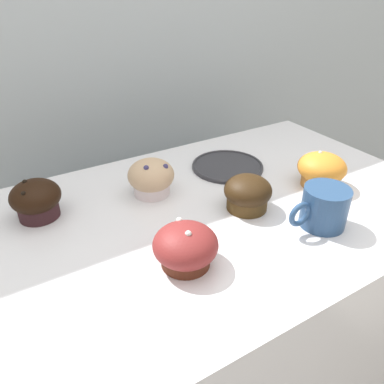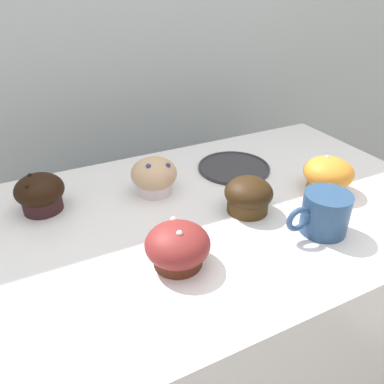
{
  "view_description": "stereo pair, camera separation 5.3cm",
  "coord_description": "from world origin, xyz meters",
  "px_view_note": "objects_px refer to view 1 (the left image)",
  "views": [
    {
      "loc": [
        -0.41,
        -0.55,
        1.34
      ],
      "look_at": [
        -0.07,
        0.01,
        0.95
      ],
      "focal_mm": 35.0,
      "sensor_mm": 36.0,
      "label": 1
    },
    {
      "loc": [
        -0.36,
        -0.58,
        1.34
      ],
      "look_at": [
        -0.07,
        0.01,
        0.95
      ],
      "focal_mm": 35.0,
      "sensor_mm": 36.0,
      "label": 2
    }
  ],
  "objects_px": {
    "coffee_cup": "(324,206)",
    "muffin_back_right": "(248,193)",
    "muffin_front_right": "(36,199)",
    "serving_plate": "(227,166)",
    "muffin_front_center": "(151,178)",
    "muffin_back_left": "(185,247)",
    "muffin_front_left": "(321,170)"
  },
  "relations": [
    {
      "from": "coffee_cup",
      "to": "muffin_back_right",
      "type": "bearing_deg",
      "value": 125.56
    },
    {
      "from": "muffin_front_right",
      "to": "serving_plate",
      "type": "bearing_deg",
      "value": -2.27
    },
    {
      "from": "muffin_front_center",
      "to": "muffin_front_right",
      "type": "distance_m",
      "value": 0.24
    },
    {
      "from": "muffin_back_right",
      "to": "muffin_front_right",
      "type": "bearing_deg",
      "value": 153.09
    },
    {
      "from": "muffin_front_center",
      "to": "muffin_back_left",
      "type": "relative_size",
      "value": 0.93
    },
    {
      "from": "muffin_front_right",
      "to": "serving_plate",
      "type": "height_order",
      "value": "muffin_front_right"
    },
    {
      "from": "muffin_back_right",
      "to": "muffin_front_right",
      "type": "distance_m",
      "value": 0.43
    },
    {
      "from": "muffin_front_right",
      "to": "coffee_cup",
      "type": "height_order",
      "value": "muffin_front_right"
    },
    {
      "from": "muffin_front_left",
      "to": "muffin_front_right",
      "type": "xyz_separation_m",
      "value": [
        -0.59,
        0.2,
        0.0
      ]
    },
    {
      "from": "muffin_back_left",
      "to": "muffin_front_left",
      "type": "xyz_separation_m",
      "value": [
        0.41,
        0.08,
        0.0
      ]
    },
    {
      "from": "muffin_back_right",
      "to": "muffin_front_left",
      "type": "relative_size",
      "value": 0.91
    },
    {
      "from": "muffin_back_right",
      "to": "coffee_cup",
      "type": "distance_m",
      "value": 0.15
    },
    {
      "from": "coffee_cup",
      "to": "serving_plate",
      "type": "distance_m",
      "value": 0.3
    },
    {
      "from": "muffin_front_center",
      "to": "muffin_back_left",
      "type": "height_order",
      "value": "muffin_front_center"
    },
    {
      "from": "muffin_back_left",
      "to": "muffin_front_left",
      "type": "relative_size",
      "value": 1.01
    },
    {
      "from": "muffin_front_center",
      "to": "muffin_back_left",
      "type": "xyz_separation_m",
      "value": [
        -0.05,
        -0.25,
        -0.0
      ]
    },
    {
      "from": "muffin_front_center",
      "to": "muffin_front_right",
      "type": "bearing_deg",
      "value": 171.57
    },
    {
      "from": "muffin_back_right",
      "to": "coffee_cup",
      "type": "bearing_deg",
      "value": -54.44
    },
    {
      "from": "muffin_front_center",
      "to": "serving_plate",
      "type": "height_order",
      "value": "muffin_front_center"
    },
    {
      "from": "muffin_front_center",
      "to": "coffee_cup",
      "type": "xyz_separation_m",
      "value": [
        0.23,
        -0.28,
        0.0
      ]
    },
    {
      "from": "muffin_back_right",
      "to": "serving_plate",
      "type": "xyz_separation_m",
      "value": [
        0.08,
        0.18,
        -0.03
      ]
    },
    {
      "from": "muffin_back_left",
      "to": "muffin_front_left",
      "type": "bearing_deg",
      "value": 10.6
    },
    {
      "from": "muffin_front_center",
      "to": "muffin_front_right",
      "type": "xyz_separation_m",
      "value": [
        -0.24,
        0.04,
        0.0
      ]
    },
    {
      "from": "muffin_front_center",
      "to": "muffin_back_right",
      "type": "height_order",
      "value": "muffin_front_center"
    },
    {
      "from": "muffin_front_left",
      "to": "serving_plate",
      "type": "distance_m",
      "value": 0.23
    },
    {
      "from": "muffin_front_center",
      "to": "muffin_front_right",
      "type": "height_order",
      "value": "same"
    },
    {
      "from": "coffee_cup",
      "to": "muffin_front_center",
      "type": "bearing_deg",
      "value": 129.55
    },
    {
      "from": "muffin_front_right",
      "to": "coffee_cup",
      "type": "distance_m",
      "value": 0.57
    },
    {
      "from": "muffin_front_center",
      "to": "muffin_back_right",
      "type": "xyz_separation_m",
      "value": [
        0.15,
        -0.16,
        -0.0
      ]
    },
    {
      "from": "muffin_front_left",
      "to": "muffin_back_right",
      "type": "bearing_deg",
      "value": 177.53
    },
    {
      "from": "coffee_cup",
      "to": "serving_plate",
      "type": "bearing_deg",
      "value": 92.15
    },
    {
      "from": "muffin_back_left",
      "to": "serving_plate",
      "type": "distance_m",
      "value": 0.38
    }
  ]
}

